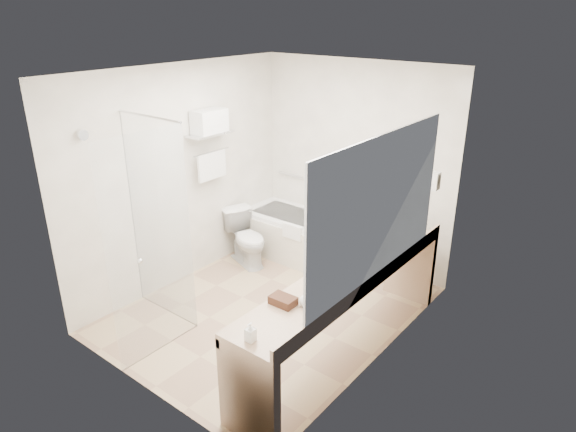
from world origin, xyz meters
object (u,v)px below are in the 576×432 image
Objects in this scene: vanity_counter at (346,295)px; amenity_basket at (283,300)px; toilet at (247,238)px; bathtub at (303,237)px; water_bottle_left at (398,220)px.

vanity_counter reaches higher than amenity_basket.
vanity_counter is 3.97× the size of toilet.
amenity_basket is (1.84, -1.55, 0.55)m from toilet.
vanity_counter is 0.79m from amenity_basket.
amenity_basket reaches higher than toilet.
water_bottle_left is at bearing -8.06° from bathtub.
toilet is at bearing -168.65° from water_bottle_left.
vanity_counter is 13.17× the size of amenity_basket.
vanity_counter is 13.20× the size of water_bottle_left.
amenity_basket is at bearing -56.86° from bathtub.
water_bottle_left is (0.01, 1.93, 0.06)m from amenity_basket.
toilet is 3.33× the size of water_bottle_left.
water_bottle_left is (1.40, -0.20, 0.67)m from bathtub.
bathtub is 2.61m from amenity_basket.
vanity_counter is 2.16m from toilet.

